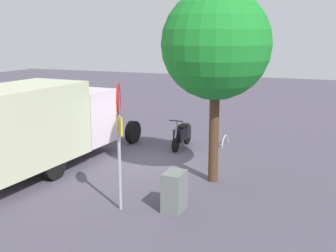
{
  "coord_description": "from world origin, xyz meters",
  "views": [
    {
      "loc": [
        12.51,
        5.52,
        4.35
      ],
      "look_at": [
        -0.12,
        0.46,
        1.3
      ],
      "focal_mm": 44.38,
      "sensor_mm": 36.0,
      "label": 1
    }
  ],
  "objects_px": {
    "stop_sign": "(119,127)",
    "utility_cabinet": "(174,191)",
    "box_truck_near": "(40,122)",
    "motorcycle": "(182,134)",
    "street_tree": "(216,45)",
    "bike_rack_hoop": "(225,145)"
  },
  "relations": [
    {
      "from": "utility_cabinet",
      "to": "box_truck_near",
      "type": "bearing_deg",
      "value": -105.04
    },
    {
      "from": "street_tree",
      "to": "bike_rack_hoop",
      "type": "distance_m",
      "value": 5.77
    },
    {
      "from": "street_tree",
      "to": "box_truck_near",
      "type": "bearing_deg",
      "value": -79.09
    },
    {
      "from": "motorcycle",
      "to": "utility_cabinet",
      "type": "xyz_separation_m",
      "value": [
        5.59,
        1.82,
        -0.02
      ]
    },
    {
      "from": "utility_cabinet",
      "to": "bike_rack_hoop",
      "type": "bearing_deg",
      "value": -177.06
    },
    {
      "from": "stop_sign",
      "to": "street_tree",
      "type": "bearing_deg",
      "value": 151.14
    },
    {
      "from": "stop_sign",
      "to": "motorcycle",
      "type": "bearing_deg",
      "value": -174.8
    },
    {
      "from": "box_truck_near",
      "to": "motorcycle",
      "type": "bearing_deg",
      "value": -34.57
    },
    {
      "from": "motorcycle",
      "to": "bike_rack_hoop",
      "type": "distance_m",
      "value": 1.82
    },
    {
      "from": "box_truck_near",
      "to": "motorcycle",
      "type": "xyz_separation_m",
      "value": [
        -4.21,
        3.3,
        -1.06
      ]
    },
    {
      "from": "stop_sign",
      "to": "bike_rack_hoop",
      "type": "relative_size",
      "value": 3.76
    },
    {
      "from": "stop_sign",
      "to": "box_truck_near",
      "type": "bearing_deg",
      "value": -115.39
    },
    {
      "from": "motorcycle",
      "to": "stop_sign",
      "type": "bearing_deg",
      "value": 6.79
    },
    {
      "from": "box_truck_near",
      "to": "stop_sign",
      "type": "xyz_separation_m",
      "value": [
        1.83,
        3.85,
        0.55
      ]
    },
    {
      "from": "bike_rack_hoop",
      "to": "street_tree",
      "type": "bearing_deg",
      "value": 9.05
    },
    {
      "from": "stop_sign",
      "to": "bike_rack_hoop",
      "type": "xyz_separation_m",
      "value": [
        -6.96,
        0.93,
        -2.13
      ]
    },
    {
      "from": "street_tree",
      "to": "utility_cabinet",
      "type": "distance_m",
      "value": 4.29
    },
    {
      "from": "box_truck_near",
      "to": "street_tree",
      "type": "bearing_deg",
      "value": -75.58
    },
    {
      "from": "motorcycle",
      "to": "box_truck_near",
      "type": "bearing_deg",
      "value": -36.49
    },
    {
      "from": "box_truck_near",
      "to": "utility_cabinet",
      "type": "xyz_separation_m",
      "value": [
        1.38,
        5.12,
        -1.08
      ]
    },
    {
      "from": "stop_sign",
      "to": "utility_cabinet",
      "type": "relative_size",
      "value": 3.2
    },
    {
      "from": "street_tree",
      "to": "bike_rack_hoop",
      "type": "xyz_separation_m",
      "value": [
        -4.09,
        -0.65,
        -4.02
      ]
    }
  ]
}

